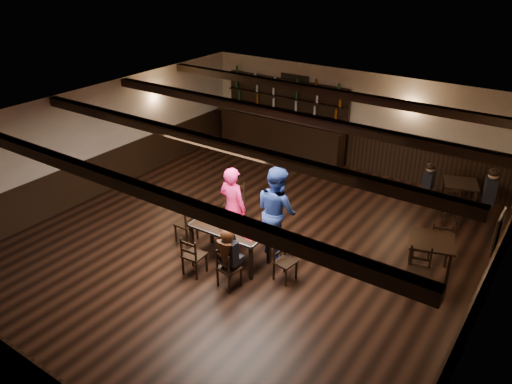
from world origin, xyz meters
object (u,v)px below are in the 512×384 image
Objects in this scene: woman_pink at (233,207)px; cake at (210,219)px; chair_near_left at (192,254)px; man_blue at (277,211)px; chair_near_right at (226,267)px; bar_counter at (282,131)px; dining_table at (230,231)px.

woman_pink is 6.61× the size of cake.
woman_pink reaches higher than chair_near_left.
cake is at bearing 103.54° from chair_near_left.
chair_near_right is at bearing 110.38° from man_blue.
bar_counter is at bearing 113.17° from chair_near_right.
chair_near_right is 6.66m from bar_counter.
woman_pink is 5.18m from bar_counter.
cake is (-0.47, -0.01, 0.12)m from dining_table.
chair_near_right is (0.49, -0.76, -0.21)m from dining_table.
chair_near_right is 0.45× the size of woman_pink.
woman_pink is at bearing 91.21° from chair_near_left.
chair_near_right is at bearing 124.85° from woman_pink.
man_blue reaches higher than cake.
dining_table is 0.92m from chair_near_right.
woman_pink is (-0.31, 0.51, 0.20)m from dining_table.
bar_counter is at bearing 111.65° from dining_table.
chair_near_right is 1.60m from man_blue.
man_blue reaches higher than chair_near_left.
dining_table is at bearing 122.95° from chair_near_right.
chair_near_right is (0.77, 0.06, -0.02)m from chair_near_left.
woman_pink is at bearing 72.34° from cake.
chair_near_left is 0.88m from cake.
cake is (-1.06, -0.78, -0.15)m from man_blue.
bar_counter reaches higher than woman_pink.
chair_near_left is 1.04× the size of chair_near_right.
chair_near_left is (-0.28, -0.81, -0.19)m from dining_table.
man_blue is at bearing 86.49° from chair_near_right.
chair_near_right is at bearing -37.85° from cake.
chair_near_left is at bearing -108.99° from dining_table.
bar_counter is (-2.71, 4.59, -0.22)m from man_blue.
chair_near_right is 0.19× the size of bar_counter.
chair_near_right reaches higher than dining_table.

